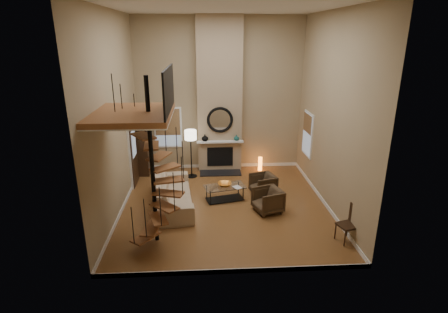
{
  "coord_description": "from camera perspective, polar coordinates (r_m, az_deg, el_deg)",
  "views": [
    {
      "loc": [
        -0.59,
        -9.59,
        4.83
      ],
      "look_at": [
        0.0,
        0.4,
        1.4
      ],
      "focal_mm": 28.49,
      "sensor_mm": 36.0,
      "label": 1
    }
  ],
  "objects": [
    {
      "name": "vase_left",
      "position": [
        12.9,
        -3.08,
        3.03
      ],
      "size": [
        0.24,
        0.24,
        0.25
      ],
      "primitive_type": "imported",
      "color": "black",
      "rests_on": "mantel"
    },
    {
      "name": "baseboard_front",
      "position": [
        7.96,
        1.63,
        -17.89
      ],
      "size": [
        6.0,
        0.02,
        0.12
      ],
      "primitive_type": "cube",
      "color": "white",
      "rests_on": "ground"
    },
    {
      "name": "loft",
      "position": [
        8.08,
        -13.78,
        6.99
      ],
      "size": [
        1.7,
        2.2,
        1.09
      ],
      "color": "#995C32",
      "rests_on": "left_wall"
    },
    {
      "name": "side_chair",
      "position": [
        9.31,
        19.62,
        -9.83
      ],
      "size": [
        0.53,
        0.52,
        0.93
      ],
      "color": "black",
      "rests_on": "ground"
    },
    {
      "name": "mirror_disc",
      "position": [
        12.78,
        -0.65,
        5.9
      ],
      "size": [
        0.8,
        0.01,
        0.8
      ],
      "primitive_type": "cylinder",
      "rotation": [
        1.57,
        0.0,
        0.0
      ],
      "color": "white",
      "rests_on": "chimney_breast"
    },
    {
      "name": "coffee_table",
      "position": [
        10.95,
        0.13,
        -5.6
      ],
      "size": [
        1.34,
        0.89,
        0.46
      ],
      "color": "silver",
      "rests_on": "ground"
    },
    {
      "name": "mantel",
      "position": [
        12.92,
        -0.63,
        2.37
      ],
      "size": [
        1.7,
        0.18,
        0.06
      ],
      "primitive_type": "cube",
      "color": "white",
      "rests_on": "chimney_breast"
    },
    {
      "name": "back_wall",
      "position": [
        13.02,
        -0.75,
        9.73
      ],
      "size": [
        6.0,
        0.02,
        5.5
      ],
      "primitive_type": "cube",
      "color": "tan",
      "rests_on": "ground"
    },
    {
      "name": "hearth",
      "position": [
        13.09,
        -0.56,
        -2.64
      ],
      "size": [
        1.5,
        0.6,
        0.04
      ],
      "primitive_type": "cube",
      "color": "black",
      "rests_on": "ground"
    },
    {
      "name": "hutch",
      "position": [
        13.19,
        -12.78,
        1.34
      ],
      "size": [
        0.41,
        0.86,
        1.93
      ],
      "primitive_type": "cube",
      "color": "black",
      "rests_on": "ground"
    },
    {
      "name": "baseboard_right",
      "position": [
        11.29,
        15.56,
        -6.81
      ],
      "size": [
        0.02,
        6.5,
        0.12
      ],
      "primitive_type": "cube",
      "color": "white",
      "rests_on": "ground"
    },
    {
      "name": "entry_door",
      "position": [
        12.23,
        -14.36,
        0.3
      ],
      "size": [
        0.1,
        1.05,
        2.16
      ],
      "color": "white",
      "rests_on": "ground"
    },
    {
      "name": "accent_lamp",
      "position": [
        13.38,
        5.81,
        -1.2
      ],
      "size": [
        0.15,
        0.15,
        0.53
      ],
      "primitive_type": "cylinder",
      "color": "orange",
      "rests_on": "ground"
    },
    {
      "name": "ground",
      "position": [
        10.75,
        0.13,
        -7.79
      ],
      "size": [
        6.0,
        6.5,
        0.01
      ],
      "primitive_type": "cube",
      "color": "#94602F",
      "rests_on": "ground"
    },
    {
      "name": "spiral_stair",
      "position": [
        8.45,
        -11.26,
        -2.59
      ],
      "size": [
        1.47,
        1.47,
        4.06
      ],
      "color": "black",
      "rests_on": "ground"
    },
    {
      "name": "book",
      "position": [
        10.77,
        2.04,
        -5.02
      ],
      "size": [
        0.32,
        0.34,
        0.03
      ],
      "primitive_type": "imported",
      "rotation": [
        0.0,
        0.0,
        0.5
      ],
      "color": "gray",
      "rests_on": "coffee_table"
    },
    {
      "name": "sofa",
      "position": [
        10.69,
        -8.28,
        -5.81
      ],
      "size": [
        1.35,
        2.83,
        0.8
      ],
      "primitive_type": "imported",
      "rotation": [
        0.0,
        0.0,
        1.68
      ],
      "color": "tan",
      "rests_on": "ground"
    },
    {
      "name": "baseboard_back",
      "position": [
        13.7,
        -0.7,
        -1.45
      ],
      "size": [
        6.0,
        0.02,
        0.12
      ],
      "primitive_type": "cube",
      "color": "white",
      "rests_on": "ground"
    },
    {
      "name": "right_wall",
      "position": [
        10.45,
        16.91,
        6.62
      ],
      "size": [
        0.02,
        6.5,
        5.5
      ],
      "primitive_type": "cube",
      "color": "tan",
      "rests_on": "ground"
    },
    {
      "name": "window_back",
      "position": [
        13.27,
        -8.98,
        4.7
      ],
      "size": [
        1.02,
        0.06,
        1.52
      ],
      "color": "white",
      "rests_on": "back_wall"
    },
    {
      "name": "chimney_breast",
      "position": [
        12.83,
        -0.71,
        9.59
      ],
      "size": [
        1.6,
        0.38,
        5.5
      ],
      "primitive_type": "cube",
      "color": "tan",
      "rests_on": "ground"
    },
    {
      "name": "vase_right",
      "position": [
        12.96,
        2.02,
        3.04
      ],
      "size": [
        0.2,
        0.2,
        0.21
      ],
      "primitive_type": "imported",
      "color": "#17524C",
      "rests_on": "mantel"
    },
    {
      "name": "floor_lamp",
      "position": [
        12.41,
        -5.38,
        2.86
      ],
      "size": [
        0.42,
        0.42,
        1.72
      ],
      "color": "black",
      "rests_on": "ground"
    },
    {
      "name": "window_right",
      "position": [
        12.54,
        13.27,
        3.61
      ],
      "size": [
        0.06,
        1.02,
        1.52
      ],
      "color": "white",
      "rests_on": "right_wall"
    },
    {
      "name": "front_wall",
      "position": [
        6.7,
        1.85,
        0.81
      ],
      "size": [
        6.0,
        0.02,
        5.5
      ],
      "primitive_type": "cube",
      "color": "tan",
      "rests_on": "ground"
    },
    {
      "name": "armchair_far",
      "position": [
        10.34,
        7.37,
        -6.91
      ],
      "size": [
        0.95,
        0.93,
        0.69
      ],
      "primitive_type": "imported",
      "rotation": [
        0.0,
        0.0,
        -1.25
      ],
      "color": "#42301E",
      "rests_on": "ground"
    },
    {
      "name": "left_wall",
      "position": [
        10.1,
        -17.21,
        6.19
      ],
      "size": [
        0.02,
        6.5,
        5.5
      ],
      "primitive_type": "cube",
      "color": "tan",
      "rests_on": "ground"
    },
    {
      "name": "armchair_near",
      "position": [
        11.36,
        6.57,
        -4.42
      ],
      "size": [
        0.9,
        0.88,
        0.66
      ],
      "primitive_type": "imported",
      "rotation": [
        0.0,
        0.0,
        -1.27
      ],
      "color": "#42301E",
      "rests_on": "ground"
    },
    {
      "name": "mirror_frame",
      "position": [
        12.77,
        -0.65,
        5.89
      ],
      "size": [
        0.94,
        0.1,
        0.94
      ],
      "primitive_type": "torus",
      "rotation": [
        1.57,
        0.0,
        0.0
      ],
      "color": "black",
      "rests_on": "chimney_breast"
    },
    {
      "name": "ceiling",
      "position": [
        9.63,
        0.15,
        22.88
      ],
      "size": [
        6.0,
        6.5,
        0.01
      ],
      "primitive_type": "cube",
      "color": "silver",
      "rests_on": "back_wall"
    },
    {
      "name": "baseboard_left",
      "position": [
        10.97,
        -15.8,
        -7.62
      ],
      "size": [
        0.02,
        6.5,
        0.12
      ],
      "primitive_type": "cube",
      "color": "white",
      "rests_on": "ground"
    },
    {
      "name": "firebox",
      "position": [
        13.18,
        -0.63,
        -0.03
      ],
      "size": [
        0.95,
        0.02,
        0.72
      ],
      "primitive_type": "cube",
      "color": "black",
      "rests_on": "chimney_breast"
    },
    {
      "name": "bowl",
      "position": [
        10.91,
        0.11,
        -4.47
      ],
      "size": [
        0.42,
        0.42,
        0.1
      ],
      "primitive_type": "imported",
      "color": "orange",
      "rests_on": "coffee_table"
    }
  ]
}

